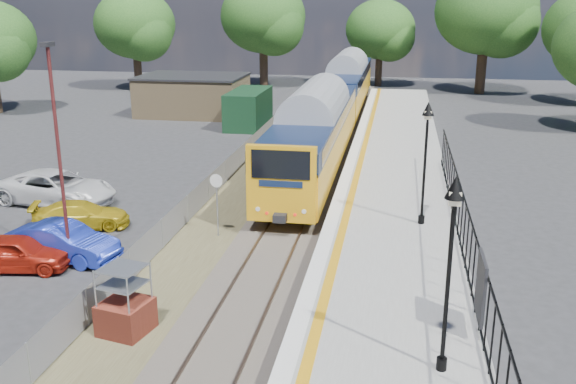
% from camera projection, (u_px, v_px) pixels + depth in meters
% --- Properties ---
extents(ground, '(120.00, 120.00, 0.00)m').
position_uv_depth(ground, '(248.00, 306.00, 19.58)').
color(ground, '#2D2D30').
rests_on(ground, ground).
extents(track_bed, '(5.90, 80.00, 0.29)m').
position_uv_depth(track_bed, '(287.00, 206.00, 28.75)').
color(track_bed, '#473F38').
rests_on(track_bed, ground).
extents(platform, '(5.00, 70.00, 0.90)m').
position_uv_depth(platform, '(392.00, 216.00, 26.30)').
color(platform, gray).
rests_on(platform, ground).
extents(platform_edge, '(0.90, 70.00, 0.01)m').
position_uv_depth(platform_edge, '(342.00, 203.00, 26.51)').
color(platform_edge, silver).
rests_on(platform_edge, platform).
extents(victorian_lamp_south, '(0.44, 0.44, 4.60)m').
position_uv_depth(victorian_lamp_south, '(452.00, 230.00, 13.66)').
color(victorian_lamp_south, black).
rests_on(victorian_lamp_south, platform).
extents(victorian_lamp_north, '(0.44, 0.44, 4.60)m').
position_uv_depth(victorian_lamp_north, '(427.00, 135.00, 23.12)').
color(victorian_lamp_north, black).
rests_on(victorian_lamp_north, platform).
extents(palisade_fence, '(0.12, 26.00, 2.00)m').
position_uv_depth(palisade_fence, '(466.00, 237.00, 20.08)').
color(palisade_fence, black).
rests_on(palisade_fence, platform).
extents(wire_fence, '(0.06, 52.00, 1.20)m').
position_uv_depth(wire_fence, '(220.00, 177.00, 31.40)').
color(wire_fence, '#999EA3').
rests_on(wire_fence, ground).
extents(outbuilding, '(10.80, 10.10, 3.12)m').
position_uv_depth(outbuilding, '(203.00, 97.00, 50.33)').
color(outbuilding, '#967D55').
rests_on(outbuilding, ground).
extents(tree_line, '(56.80, 43.80, 11.88)m').
position_uv_depth(tree_line, '(370.00, 26.00, 57.01)').
color(tree_line, '#332319').
rests_on(tree_line, ground).
extents(train, '(2.82, 40.83, 3.51)m').
position_uv_depth(train, '(335.00, 100.00, 43.52)').
color(train, orange).
rests_on(train, ground).
extents(brick_plinth, '(1.50, 1.50, 2.04)m').
position_uv_depth(brick_plinth, '(125.00, 302.00, 17.73)').
color(brick_plinth, maroon).
rests_on(brick_plinth, ground).
extents(speed_sign, '(0.52, 0.14, 2.58)m').
position_uv_depth(speed_sign, '(217.00, 195.00, 24.71)').
color(speed_sign, '#999EA3').
rests_on(speed_sign, ground).
extents(carpark_lamp, '(0.25, 0.50, 7.70)m').
position_uv_depth(carpark_lamp, '(58.00, 146.00, 21.18)').
color(carpark_lamp, '#4E1A1A').
rests_on(carpark_lamp, ground).
extents(car_red, '(3.89, 2.05, 1.26)m').
position_uv_depth(car_red, '(17.00, 253.00, 22.04)').
color(car_red, '#A31E0F').
rests_on(car_red, ground).
extents(car_blue, '(4.28, 2.10, 1.35)m').
position_uv_depth(car_blue, '(63.00, 242.00, 22.88)').
color(car_blue, '#1B2EA6').
rests_on(car_blue, ground).
extents(car_yellow, '(4.12, 2.64, 1.11)m').
position_uv_depth(car_yellow, '(81.00, 215.00, 26.09)').
color(car_yellow, gold).
rests_on(car_yellow, ground).
extents(car_white, '(5.84, 3.48, 1.52)m').
position_uv_depth(car_white, '(57.00, 188.00, 29.06)').
color(car_white, silver).
rests_on(car_white, ground).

